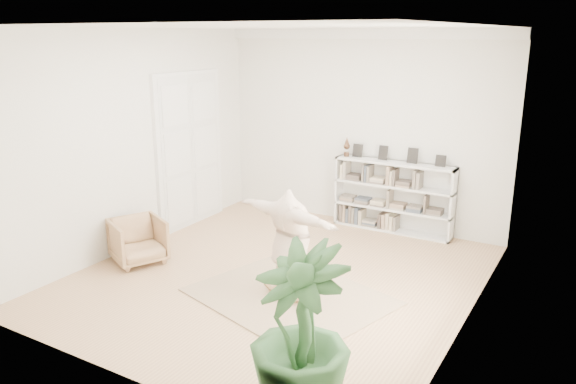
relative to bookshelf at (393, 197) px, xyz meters
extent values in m
plane|color=#A67956|center=(-0.74, -2.82, -0.64)|extent=(6.00, 6.00, 0.00)
plane|color=silver|center=(-0.74, 0.18, 1.16)|extent=(5.50, 0.00, 5.50)
plane|color=silver|center=(-0.74, -5.82, 1.16)|extent=(5.50, 0.00, 5.50)
plane|color=silver|center=(-3.49, -2.82, 1.16)|extent=(0.00, 6.00, 6.00)
plane|color=silver|center=(2.01, -2.82, 1.16)|extent=(0.00, 6.00, 6.00)
plane|color=white|center=(-0.74, -2.82, 2.96)|extent=(6.00, 6.00, 0.00)
cube|color=white|center=(-0.74, 0.12, 2.87)|extent=(5.50, 0.12, 0.18)
cube|color=white|center=(-3.45, -1.52, 0.76)|extent=(0.08, 1.78, 2.92)
cube|color=silver|center=(-3.43, -1.92, 0.76)|extent=(0.06, 0.78, 2.80)
cube|color=silver|center=(-3.43, -1.12, 0.76)|extent=(0.06, 0.78, 2.80)
cube|color=silver|center=(-1.07, -0.01, 0.01)|extent=(0.04, 0.35, 1.30)
cube|color=silver|center=(1.09, -0.01, 0.01)|extent=(0.04, 0.35, 1.30)
cube|color=silver|center=(0.01, 0.14, 0.01)|extent=(2.20, 0.04, 1.30)
cube|color=silver|center=(0.01, -0.01, -0.62)|extent=(2.20, 0.35, 0.04)
cube|color=silver|center=(0.01, -0.01, -0.21)|extent=(2.20, 0.35, 0.04)
cube|color=silver|center=(0.01, -0.01, 0.22)|extent=(2.20, 0.35, 0.04)
cube|color=silver|center=(0.01, -0.01, 0.64)|extent=(2.20, 0.35, 0.04)
cube|color=black|center=(-0.74, 0.04, 0.78)|extent=(0.18, 0.07, 0.24)
cube|color=black|center=(-0.24, 0.04, 0.78)|extent=(0.18, 0.07, 0.24)
cube|color=black|center=(0.31, 0.04, 0.78)|extent=(0.18, 0.07, 0.24)
cube|color=black|center=(0.81, 0.04, 0.78)|extent=(0.18, 0.07, 0.24)
imported|color=tan|center=(-2.95, -3.45, -0.28)|extent=(1.04, 1.03, 0.71)
cube|color=tan|center=(-0.25, -3.31, -0.63)|extent=(2.96, 2.61, 0.02)
cube|color=olive|center=(-0.25, -3.31, -0.56)|extent=(0.59, 0.45, 0.03)
cube|color=olive|center=(-0.25, -3.31, -0.59)|extent=(0.36, 0.15, 0.04)
cube|color=olive|center=(-0.25, -3.31, -0.59)|extent=(0.36, 0.15, 0.04)
cube|color=olive|center=(-0.25, -3.31, -0.56)|extent=(0.21, 0.11, 0.11)
cube|color=olive|center=(-0.25, -3.31, -0.56)|extent=(0.21, 0.11, 0.11)
imported|color=#C6A994|center=(-0.25, -3.31, 0.23)|extent=(1.86, 0.97, 1.46)
imported|color=#2B542A|center=(1.05, -5.37, 0.21)|extent=(1.17, 1.17, 1.70)
camera|label=1|loc=(3.30, -9.42, 2.88)|focal=35.00mm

